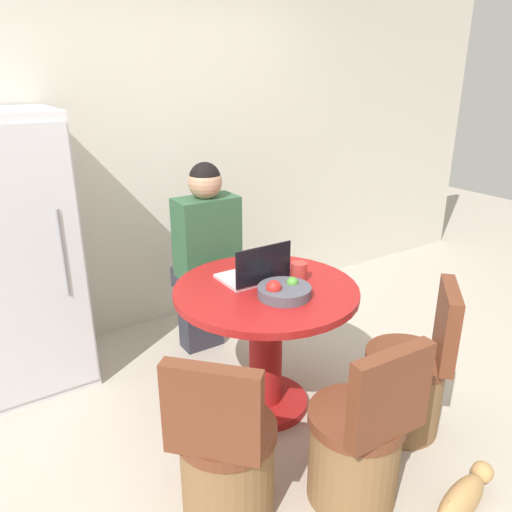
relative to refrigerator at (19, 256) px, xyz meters
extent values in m
plane|color=#B2A899|center=(0.98, -1.31, -0.84)|extent=(12.00, 12.00, 0.00)
cube|color=beige|center=(0.98, 0.36, 0.46)|extent=(7.00, 0.06, 2.60)
cube|color=silver|center=(0.00, 0.01, 0.00)|extent=(0.62, 0.61, 1.68)
cube|color=silver|center=(0.00, -0.31, 0.00)|extent=(0.59, 0.01, 1.58)
cylinder|color=gray|center=(0.19, -0.32, 0.08)|extent=(0.02, 0.02, 0.50)
cylinder|color=maroon|center=(1.06, -1.04, -0.81)|extent=(0.50, 0.50, 0.05)
cylinder|color=maroon|center=(1.06, -1.04, -0.45)|extent=(0.19, 0.19, 0.68)
cylinder|color=maroon|center=(1.06, -1.04, -0.09)|extent=(1.01, 1.01, 0.04)
cylinder|color=brown|center=(1.59, -1.61, -0.63)|extent=(0.41, 0.41, 0.41)
cylinder|color=brown|center=(1.59, -1.61, -0.40)|extent=(0.44, 0.44, 0.06)
cube|color=brown|center=(1.71, -1.73, -0.18)|extent=(0.33, 0.32, 0.40)
cylinder|color=brown|center=(0.50, -1.57, -0.63)|extent=(0.41, 0.41, 0.41)
cylinder|color=brown|center=(0.50, -1.57, -0.40)|extent=(0.44, 0.44, 0.06)
cube|color=brown|center=(0.38, -1.69, -0.18)|extent=(0.32, 0.33, 0.40)
cylinder|color=brown|center=(1.03, -1.81, -0.63)|extent=(0.41, 0.41, 0.41)
cylinder|color=brown|center=(1.03, -1.81, -0.40)|extent=(0.44, 0.44, 0.06)
cube|color=brown|center=(1.02, -1.99, -0.18)|extent=(0.39, 0.09, 0.40)
cube|color=#2D2D38|center=(1.07, -0.22, -0.61)|extent=(0.28, 0.16, 0.47)
cube|color=#2D2D38|center=(1.07, -0.28, -0.30)|extent=(0.32, 0.36, 0.14)
cube|color=#2D5638|center=(1.07, -0.36, 0.03)|extent=(0.40, 0.22, 0.52)
sphere|color=tan|center=(1.07, -0.36, 0.38)|extent=(0.21, 0.21, 0.21)
sphere|color=black|center=(1.07, -0.36, 0.41)|extent=(0.20, 0.20, 0.20)
cube|color=#B7B7BC|center=(1.07, -0.89, -0.06)|extent=(0.35, 0.25, 0.02)
cube|color=black|center=(1.07, -1.02, 0.05)|extent=(0.35, 0.01, 0.21)
cylinder|color=#4C4C56|center=(1.08, -1.19, -0.04)|extent=(0.28, 0.28, 0.05)
sphere|color=#4C9333|center=(1.14, -1.18, -0.01)|extent=(0.06, 0.06, 0.06)
sphere|color=red|center=(1.02, -1.18, -0.01)|extent=(0.08, 0.08, 0.08)
cylinder|color=#B2332D|center=(1.27, -1.06, -0.02)|extent=(0.09, 0.09, 0.10)
ellipsoid|color=tan|center=(1.35, -2.17, -0.75)|extent=(0.38, 0.18, 0.17)
sphere|color=tan|center=(1.55, -2.14, -0.73)|extent=(0.10, 0.10, 0.10)
camera|label=1|loc=(-0.34, -3.08, 1.05)|focal=35.00mm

